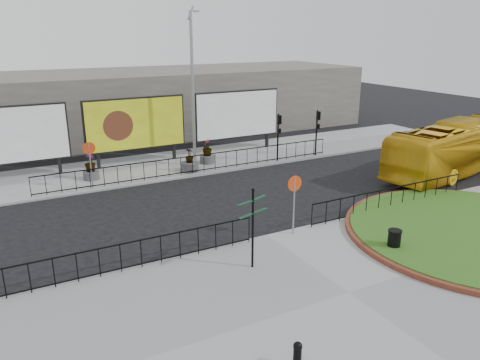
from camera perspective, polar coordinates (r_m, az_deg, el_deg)
ground at (r=19.19m, az=3.29°, el=-6.99°), size 90.00×90.00×0.00m
pavement_near at (r=15.63m, az=13.13°, el=-13.41°), size 30.00×10.00×0.12m
pavement_far at (r=29.45m, az=-8.95°, el=1.84°), size 44.00×6.00×0.12m
brick_edge at (r=21.37m, az=26.82°, el=-5.73°), size 10.40×10.40×0.18m
grass_lawn at (r=21.36m, az=26.83°, el=-5.68°), size 10.00×10.00×0.22m
railing_near_left at (r=16.59m, az=-14.34°, el=-9.18°), size 10.00×0.10×1.10m
railing_near_right at (r=22.60m, az=17.95°, el=-2.14°), size 9.00×0.10×1.10m
railing_far at (r=27.20m, az=-5.11°, el=1.99°), size 18.00×0.10×1.10m
speed_sign_far at (r=25.33m, az=-17.86°, el=2.93°), size 0.64×0.07×2.47m
speed_sign_near at (r=18.69m, az=6.64°, el=-1.46°), size 0.64×0.07×2.47m
billboard_left at (r=28.32m, az=-26.35°, el=4.86°), size 6.20×0.31×4.10m
billboard_mid at (r=29.34m, az=-12.60°, el=6.67°), size 6.20×0.31×4.10m
billboard_right at (r=31.90m, az=-0.34°, el=7.96°), size 6.20×0.31×4.10m
lamp_post at (r=28.13m, az=-5.78°, el=11.14°), size 0.74×0.18×9.23m
signal_pole_a at (r=29.41m, az=4.72°, el=6.07°), size 0.22×0.26×3.00m
signal_pole_b at (r=31.11m, az=9.41°, el=6.54°), size 0.22×0.26×3.00m
building_backdrop at (r=38.35m, az=-14.22°, el=8.94°), size 40.00×10.00×5.00m
fingerpost_sign at (r=15.94m, az=1.56°, el=-4.93°), size 1.35×0.61×2.92m
bollard at (r=12.26m, az=7.02°, el=-20.24°), size 0.23×0.23×0.71m
litter_bin at (r=18.52m, az=18.28°, el=-7.02°), size 0.51×0.51×0.85m
bus at (r=29.78m, az=24.59°, el=3.50°), size 11.17×4.58×3.03m
planter_a at (r=27.19m, az=-17.76°, el=1.36°), size 0.88×0.88×1.52m
planter_b at (r=27.60m, az=-6.16°, el=1.98°), size 1.02×1.02×1.39m
planter_c at (r=29.20m, az=-4.01°, el=3.24°), size 0.91×0.91×1.53m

